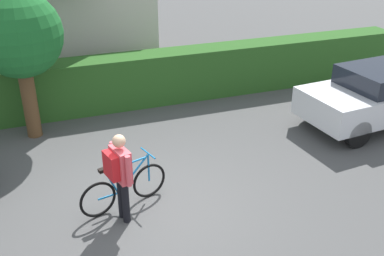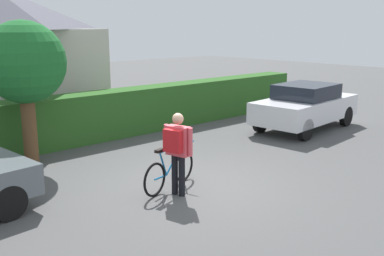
{
  "view_description": "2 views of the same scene",
  "coord_description": "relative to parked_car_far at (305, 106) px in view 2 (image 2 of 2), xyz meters",
  "views": [
    {
      "loc": [
        -1.69,
        -6.71,
        5.0
      ],
      "look_at": [
        0.89,
        0.32,
        1.35
      ],
      "focal_mm": 42.51,
      "sensor_mm": 36.0,
      "label": 1
    },
    {
      "loc": [
        -6.09,
        -6.66,
        3.32
      ],
      "look_at": [
        0.6,
        0.72,
        1.05
      ],
      "focal_mm": 42.2,
      "sensor_mm": 36.0,
      "label": 2
    }
  ],
  "objects": [
    {
      "name": "parked_car_far",
      "position": [
        0.0,
        0.0,
        0.0
      ],
      "size": [
        4.18,
        2.11,
        1.48
      ],
      "color": "silver",
      "rests_on": "ground"
    },
    {
      "name": "ground_plane",
      "position": [
        -6.36,
        -1.58,
        -0.78
      ],
      "size": [
        60.0,
        60.0,
        0.0
      ],
      "primitive_type": "plane",
      "color": "#4A4A4A"
    },
    {
      "name": "tree_kerbside",
      "position": [
        -8.24,
        2.27,
        1.67
      ],
      "size": [
        1.95,
        1.95,
        3.46
      ],
      "color": "brown",
      "rests_on": "ground"
    },
    {
      "name": "person_rider",
      "position": [
        -6.94,
        -1.72,
        0.24
      ],
      "size": [
        0.43,
        0.66,
        1.67
      ],
      "color": "black",
      "rests_on": "ground"
    },
    {
      "name": "bicycle",
      "position": [
        -6.81,
        -1.33,
        -0.39
      ],
      "size": [
        1.7,
        0.65,
        0.96
      ],
      "color": "black",
      "rests_on": "ground"
    },
    {
      "name": "hedge_row",
      "position": [
        -6.36,
        3.34,
        -0.07
      ],
      "size": [
        18.58,
        0.9,
        1.41
      ],
      "primitive_type": "cube",
      "color": "#2A5920",
      "rests_on": "ground"
    }
  ]
}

